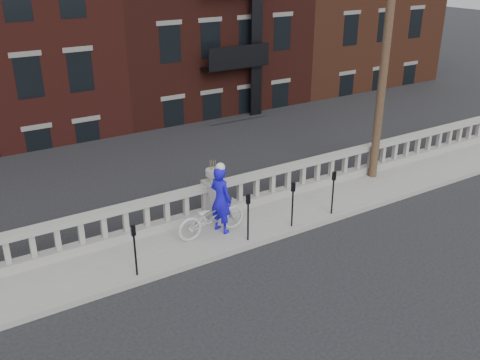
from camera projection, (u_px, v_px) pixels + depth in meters
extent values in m
plane|color=black|center=(294.00, 283.00, 13.02)|extent=(120.00, 120.00, 0.00)
cube|color=gray|center=(230.00, 230.00, 15.33)|extent=(32.00, 2.20, 0.15)
cube|color=gray|center=(214.00, 211.00, 15.98)|extent=(28.00, 0.34, 0.25)
cube|color=gray|center=(213.00, 186.00, 15.66)|extent=(28.00, 0.34, 0.16)
cube|color=gray|center=(214.00, 198.00, 15.82)|extent=(0.55, 0.55, 1.10)
cylinder|color=gray|center=(213.00, 178.00, 15.56)|extent=(0.24, 0.24, 0.20)
cylinder|color=gray|center=(213.00, 172.00, 15.49)|extent=(0.44, 0.44, 0.18)
cube|color=#605E59|center=(210.00, 281.00, 17.33)|extent=(36.00, 0.50, 5.15)
cube|color=black|center=(52.00, 159.00, 35.28)|extent=(80.00, 44.00, 0.50)
cube|color=#595651|center=(109.00, 257.00, 19.81)|extent=(16.00, 7.00, 4.00)
cube|color=#3A150F|center=(166.00, 40.00, 30.36)|extent=(10.00, 14.00, 15.50)
cube|color=#56291A|center=(303.00, 54.00, 35.93)|extent=(10.00, 14.00, 12.00)
cylinder|color=#422D1E|center=(388.00, 30.00, 16.80)|extent=(0.28, 0.28, 10.00)
cylinder|color=black|center=(135.00, 255.00, 12.86)|extent=(0.05, 0.05, 1.10)
cube|color=black|center=(133.00, 231.00, 12.59)|extent=(0.10, 0.08, 0.26)
cube|color=black|center=(134.00, 230.00, 12.54)|extent=(0.06, 0.01, 0.08)
cylinder|color=black|center=(248.00, 222.00, 14.44)|extent=(0.05, 0.05, 1.10)
cube|color=black|center=(248.00, 199.00, 14.17)|extent=(0.10, 0.08, 0.26)
cube|color=black|center=(249.00, 199.00, 14.12)|extent=(0.06, 0.01, 0.08)
cylinder|color=black|center=(292.00, 209.00, 15.17)|extent=(0.05, 0.05, 1.10)
cube|color=black|center=(293.00, 187.00, 14.90)|extent=(0.10, 0.08, 0.26)
cube|color=black|center=(294.00, 186.00, 14.85)|extent=(0.06, 0.01, 0.08)
cylinder|color=black|center=(333.00, 197.00, 15.90)|extent=(0.05, 0.05, 1.10)
cube|color=black|center=(334.00, 176.00, 15.63)|extent=(0.10, 0.08, 0.26)
cube|color=black|center=(335.00, 175.00, 15.58)|extent=(0.06, 0.01, 0.08)
imported|color=silver|center=(211.00, 217.00, 14.75)|extent=(2.05, 0.72, 1.07)
imported|color=#160DCD|center=(221.00, 199.00, 14.75)|extent=(0.66, 0.82, 1.95)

